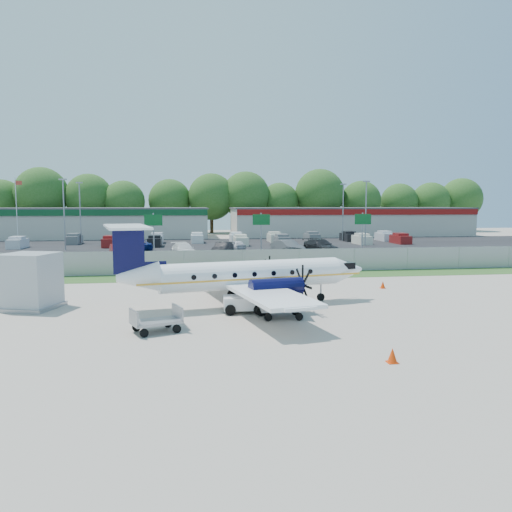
{
  "coord_description": "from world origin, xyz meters",
  "views": [
    {
      "loc": [
        -4.97,
        -28.31,
        5.94
      ],
      "look_at": [
        0.0,
        6.0,
        2.3
      ],
      "focal_mm": 35.0,
      "sensor_mm": 36.0,
      "label": 1
    }
  ],
  "objects": [
    {
      "name": "sign_left",
      "position": [
        -8.0,
        22.91,
        3.61
      ],
      "size": [
        1.8,
        0.26,
        5.0
      ],
      "color": "gray",
      "rests_on": "ground"
    },
    {
      "name": "grass_verge",
      "position": [
        0.0,
        12.0,
        0.01
      ],
      "size": [
        170.0,
        4.0,
        0.02
      ],
      "primitive_type": "cube",
      "color": "#2D561E",
      "rests_on": "ground"
    },
    {
      "name": "parked_car_f",
      "position": [
        -10.73,
        35.42,
        0.0
      ],
      "size": [
        4.23,
        5.91,
        1.5
      ],
      "primitive_type": "imported",
      "rotation": [
        0.0,
        0.0,
        3.51
      ],
      "color": "navy",
      "rests_on": "ground"
    },
    {
      "name": "light_pole_se",
      "position": [
        20.0,
        48.0,
        5.23
      ],
      "size": [
        0.9,
        0.35,
        9.09
      ],
      "color": "gray",
      "rests_on": "ground"
    },
    {
      "name": "light_pole_ne",
      "position": [
        20.0,
        38.0,
        5.23
      ],
      "size": [
        0.9,
        0.35,
        9.09
      ],
      "color": "gray",
      "rests_on": "ground"
    },
    {
      "name": "parked_car_d",
      "position": [
        7.04,
        28.83,
        0.0
      ],
      "size": [
        3.56,
        5.45,
        1.7
      ],
      "primitive_type": "imported",
      "rotation": [
        0.0,
        0.0,
        0.38
      ],
      "color": "#595B5E",
      "rests_on": "ground"
    },
    {
      "name": "aircraft",
      "position": [
        -1.43,
        -0.0,
        1.85
      ],
      "size": [
        15.7,
        15.39,
        4.79
      ],
      "color": "white",
      "rests_on": "ground"
    },
    {
      "name": "parked_car_a",
      "position": [
        -12.46,
        29.54,
        0.0
      ],
      "size": [
        2.35,
        4.33,
        1.36
      ],
      "primitive_type": "imported",
      "rotation": [
        0.0,
        0.0,
        0.23
      ],
      "color": "maroon",
      "rests_on": "ground"
    },
    {
      "name": "light_pole_nw",
      "position": [
        -20.0,
        38.0,
        5.23
      ],
      "size": [
        0.9,
        0.35,
        9.09
      ],
      "color": "gray",
      "rests_on": "ground"
    },
    {
      "name": "cone_port_wing",
      "position": [
        2.7,
        -11.04,
        0.27
      ],
      "size": [
        0.4,
        0.4,
        0.58
      ],
      "color": "red",
      "rests_on": "ground"
    },
    {
      "name": "road_car_mid",
      "position": [
        5.46,
        20.84,
        0.0
      ],
      "size": [
        5.9,
        3.6,
        1.53
      ],
      "primitive_type": "imported",
      "rotation": [
        0.0,
        0.0,
        -1.37
      ],
      "color": "black",
      "rests_on": "ground"
    },
    {
      "name": "access_road",
      "position": [
        0.0,
        19.0,
        0.01
      ],
      "size": [
        170.0,
        8.0,
        0.02
      ],
      "primitive_type": "cube",
      "color": "black",
      "rests_on": "ground"
    },
    {
      "name": "baggage_cart_near",
      "position": [
        0.03,
        -3.25,
        0.55
      ],
      "size": [
        2.34,
        1.49,
        1.19
      ],
      "color": "gray",
      "rests_on": "ground"
    },
    {
      "name": "building_east",
      "position": [
        26.0,
        61.98,
        2.63
      ],
      "size": [
        44.4,
        12.4,
        5.24
      ],
      "color": "beige",
      "rests_on": "ground"
    },
    {
      "name": "cone_starboard_wing",
      "position": [
        3.59,
        12.79,
        0.22
      ],
      "size": [
        0.33,
        0.33,
        0.47
      ],
      "color": "red",
      "rests_on": "ground"
    },
    {
      "name": "parking_lot",
      "position": [
        0.0,
        40.0,
        0.01
      ],
      "size": [
        170.0,
        32.0,
        0.02
      ],
      "primitive_type": "cube",
      "color": "black",
      "rests_on": "ground"
    },
    {
      "name": "parked_car_g",
      "position": [
        1.66,
        35.29,
        0.0
      ],
      "size": [
        2.45,
        4.03,
        1.28
      ],
      "primitive_type": "imported",
      "rotation": [
        0.0,
        0.0,
        3.41
      ],
      "color": "silver",
      "rests_on": "ground"
    },
    {
      "name": "perimeter_fence",
      "position": [
        0.0,
        14.0,
        1.0
      ],
      "size": [
        120.0,
        0.06,
        1.99
      ],
      "color": "gray",
      "rests_on": "ground"
    },
    {
      "name": "road_car_west",
      "position": [
        -12.68,
        17.57,
        0.0
      ],
      "size": [
        4.79,
        2.19,
        1.59
      ],
      "primitive_type": "imported",
      "rotation": [
        0.0,
        0.0,
        1.64
      ],
      "color": "maroon",
      "rests_on": "ground"
    },
    {
      "name": "tree_line",
      "position": [
        0.0,
        74.0,
        0.0
      ],
      "size": [
        112.0,
        6.0,
        14.0
      ],
      "primitive_type": null,
      "color": "#255117",
      "rests_on": "ground"
    },
    {
      "name": "parked_car_c",
      "position": [
        -0.49,
        29.72,
        0.0
      ],
      "size": [
        2.99,
        4.79,
        1.49
      ],
      "primitive_type": "imported",
      "rotation": [
        0.0,
        0.0,
        -0.34
      ],
      "color": "black",
      "rests_on": "ground"
    },
    {
      "name": "ground",
      "position": [
        0.0,
        0.0,
        0.0
      ],
      "size": [
        170.0,
        170.0,
        0.0
      ],
      "primitive_type": "plane",
      "color": "#B2A496",
      "rests_on": "ground"
    },
    {
      "name": "light_pole_sw",
      "position": [
        -20.0,
        48.0,
        5.23
      ],
      "size": [
        0.9,
        0.35,
        9.09
      ],
      "color": "gray",
      "rests_on": "ground"
    },
    {
      "name": "far_parking_rows",
      "position": [
        0.0,
        45.0,
        0.0
      ],
      "size": [
        56.0,
        10.0,
        1.6
      ],
      "primitive_type": null,
      "color": "gray",
      "rests_on": "ground"
    },
    {
      "name": "parked_car_e",
      "position": [
        11.22,
        29.51,
        0.0
      ],
      "size": [
        3.63,
        6.28,
        1.71
      ],
      "primitive_type": "imported",
      "rotation": [
        0.0,
        0.0,
        0.22
      ],
      "color": "black",
      "rests_on": "ground"
    },
    {
      "name": "parked_car_b",
      "position": [
        -5.06,
        28.39,
        0.0
      ],
      "size": [
        3.23,
        5.6,
        1.53
      ],
      "primitive_type": "imported",
      "rotation": [
        0.0,
        0.0,
        0.22
      ],
      "color": "silver",
      "rests_on": "ground"
    },
    {
      "name": "service_container",
      "position": [
        -13.66,
        1.23,
        1.47
      ],
      "size": [
        3.57,
        3.57,
        3.16
      ],
      "color": "#AFB2B7",
      "rests_on": "ground"
    },
    {
      "name": "baggage_cart_far",
      "position": [
        -6.3,
        -5.23,
        0.54
      ],
      "size": [
        2.53,
        2.03,
        1.16
      ],
      "color": "gray",
      "rests_on": "ground"
    },
    {
      "name": "building_west",
      "position": [
        -24.0,
        61.98,
        2.63
      ],
      "size": [
        46.4,
        12.4,
        5.24
      ],
      "color": "beige",
      "rests_on": "ground"
    },
    {
      "name": "pushback_tug",
      "position": [
        -1.56,
        -1.5,
        0.63
      ],
      "size": [
        2.49,
        1.83,
        1.31
      ],
      "color": "white",
      "rests_on": "ground"
    },
    {
      "name": "cone_nose",
      "position": [
        8.87,
        4.78,
        0.25
      ],
      "size": [
        0.37,
        0.37,
        0.52
      ],
      "color": "red",
      "rests_on": "ground"
    },
    {
      "name": "sign_mid",
      "position": [
        3.0,
        22.91,
        3.61
      ],
      "size": [
        1.8,
        0.26,
        5.0
      ],
      "color": "gray",
      "rests_on": "ground"
    },
    {
      "name": "road_car_east",
      "position": [
        25.72,
        17.37,
        0.0
      ],
      "size": [
        5.27,
        4.01,
        1.33
      ],
      "primitive_type": "imported",
      "rotation": [
        0.0,
        0.0,
        2.0
      ],
      "color": "black",
      "rests_on": "ground"
    },
    {
      "name": "sign_right",
      "position": [
        14.0,
        22.91,
        3.61
      ],
      "size": [
        1.8,
        0.26,
        5.0
      ],
      "color": "gray",
      "rests_on": "ground"
    },
    {
      "name": "flagpole_east",
      "position": [
        -30.92,
        55.0,
        5.64
      ],
      "size": [
        1.06,
        0.12,
        10.0
      ],
      "color": "white",
      "rests_on": "ground"
    }
  ]
}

